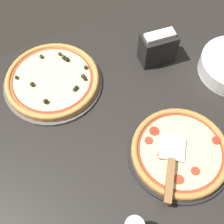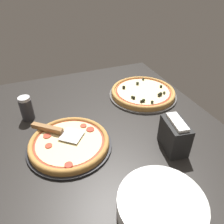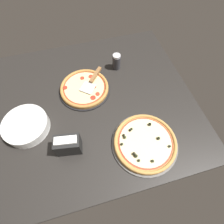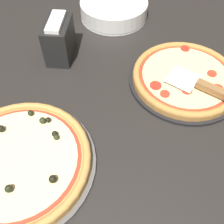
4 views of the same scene
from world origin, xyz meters
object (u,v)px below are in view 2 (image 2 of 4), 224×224
at_px(plate_stack, 161,207).
at_px(napkin_holder, 174,135).
at_px(parmesan_shaker, 26,108).
at_px(pizza_back, 143,92).
at_px(serving_spatula, 52,130).
at_px(pizza_front, 69,142).

relative_size(plate_stack, napkin_holder, 1.81).
bearing_deg(parmesan_shaker, pizza_back, 88.84).
bearing_deg(napkin_holder, pizza_back, 168.38).
bearing_deg(plate_stack, parmesan_shaker, -152.89).
height_order(serving_spatula, parmesan_shaker, parmesan_shaker).
relative_size(serving_spatula, napkin_holder, 1.45).
relative_size(pizza_front, parmesan_shaker, 2.76).
bearing_deg(napkin_holder, pizza_front, -112.17).
bearing_deg(pizza_back, pizza_front, -61.78).
height_order(pizza_front, parmesan_shaker, parmesan_shaker).
relative_size(serving_spatula, plate_stack, 0.80).
relative_size(pizza_front, napkin_holder, 2.25).
bearing_deg(napkin_holder, serving_spatula, -118.38).
height_order(pizza_front, napkin_holder, napkin_holder).
bearing_deg(parmesan_shaker, napkin_holder, 51.31).
bearing_deg(serving_spatula, pizza_front, 33.39).
bearing_deg(parmesan_shaker, serving_spatula, 25.55).
xyz_separation_m(pizza_front, parmesan_shaker, (-0.26, -0.14, 0.03)).
distance_m(pizza_front, parmesan_shaker, 0.30).
distance_m(pizza_back, parmesan_shaker, 0.60).
height_order(pizza_front, pizza_back, pizza_back).
height_order(parmesan_shaker, napkin_holder, napkin_holder).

